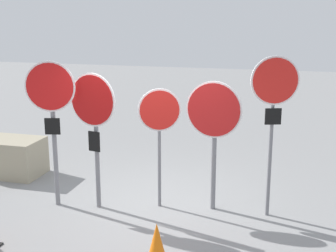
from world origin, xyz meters
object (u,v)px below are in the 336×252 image
Objects in this scene: stop_sign_1 at (94,114)px; stop_sign_4 at (274,99)px; stop_sign_2 at (159,119)px; stop_sign_0 at (51,105)px; storage_crate at (13,157)px; stop_sign_3 at (214,121)px; traffic_cone_0 at (157,246)px.

stop_sign_4 reaches higher than stop_sign_1.
stop_sign_2 is at bearing 164.41° from stop_sign_4.
stop_sign_1 is 2.86m from stop_sign_4.
storage_crate is (-1.61, 1.19, -1.38)m from stop_sign_0.
stop_sign_0 is 0.71m from stop_sign_1.
stop_sign_1 reaches higher than storage_crate.
stop_sign_3 is (2.59, 0.52, -0.22)m from stop_sign_0.
stop_sign_0 is 2.65m from stop_sign_3.
stop_sign_0 is at bearing 169.30° from stop_sign_4.
storage_crate is (-3.82, 2.67, 0.07)m from traffic_cone_0.
stop_sign_3 is 0.84× the size of stop_sign_4.
stop_sign_0 reaches higher than storage_crate.
stop_sign_4 is (0.92, -0.02, 0.41)m from stop_sign_3.
stop_sign_0 is 3.55m from stop_sign_4.
stop_sign_0 reaches higher than stop_sign_3.
stop_sign_1 is at bearing 175.03° from stop_sign_2.
stop_sign_2 is at bearing -13.37° from storage_crate.
stop_sign_3 reaches higher than storage_crate.
stop_sign_2 is 3.60m from storage_crate.
stop_sign_0 is 1.21× the size of stop_sign_2.
stop_sign_1 is at bearing -161.12° from stop_sign_3.
stop_sign_2 is (1.02, 0.31, -0.10)m from stop_sign_1.
stop_sign_4 is 2.87m from traffic_cone_0.
stop_sign_2 is at bearing 30.25° from stop_sign_1.
stop_sign_3 is at bearing -1.49° from stop_sign_0.
stop_sign_3 is at bearing 25.99° from stop_sign_1.
traffic_cone_0 is 4.66m from storage_crate.
storage_crate is (-4.19, 0.67, -1.16)m from stop_sign_3.
stop_sign_0 is 1.08× the size of stop_sign_1.
stop_sign_0 is 3.03m from traffic_cone_0.
stop_sign_3 is 1.85× the size of storage_crate.
stop_sign_0 is at bearing 171.11° from stop_sign_2.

